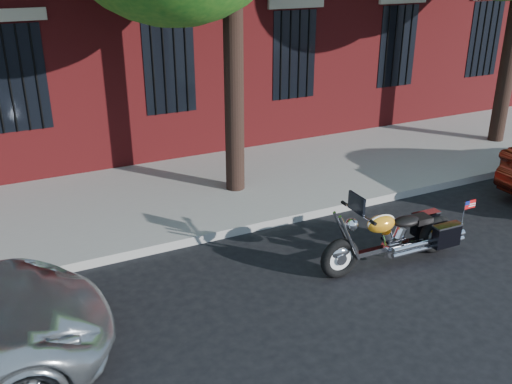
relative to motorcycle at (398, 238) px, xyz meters
name	(u,v)px	position (x,y,z in m)	size (l,w,h in m)	color
ground	(285,268)	(-1.59, 0.59, -0.43)	(120.00, 120.00, 0.00)	black
curb	(246,227)	(-1.59, 1.97, -0.35)	(40.00, 0.16, 0.15)	gray
sidewalk	(205,189)	(-1.59, 3.85, -0.35)	(40.00, 3.60, 0.15)	gray
motorcycle	(398,238)	(0.00, 0.00, 0.00)	(2.50, 0.73, 1.27)	black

